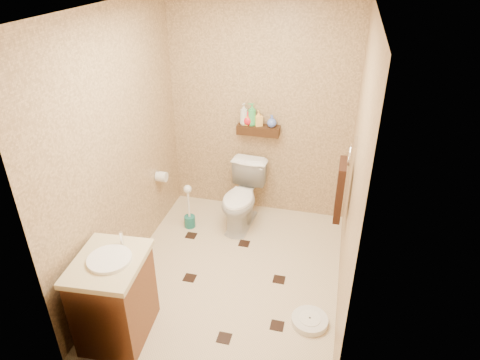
# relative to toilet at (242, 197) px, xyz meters

# --- Properties ---
(ground) EXTENTS (2.50, 2.50, 0.00)m
(ground) POSITION_rel_toilet_xyz_m (0.10, -0.83, -0.35)
(ground) COLOR beige
(ground) RESTS_ON ground
(wall_back) EXTENTS (2.00, 0.04, 2.40)m
(wall_back) POSITION_rel_toilet_xyz_m (0.10, 0.42, 0.85)
(wall_back) COLOR tan
(wall_back) RESTS_ON ground
(wall_front) EXTENTS (2.00, 0.04, 2.40)m
(wall_front) POSITION_rel_toilet_xyz_m (0.10, -2.08, 0.85)
(wall_front) COLOR tan
(wall_front) RESTS_ON ground
(wall_left) EXTENTS (0.04, 2.50, 2.40)m
(wall_left) POSITION_rel_toilet_xyz_m (-0.90, -0.83, 0.85)
(wall_left) COLOR tan
(wall_left) RESTS_ON ground
(wall_right) EXTENTS (0.04, 2.50, 2.40)m
(wall_right) POSITION_rel_toilet_xyz_m (1.10, -0.83, 0.85)
(wall_right) COLOR tan
(wall_right) RESTS_ON ground
(ceiling) EXTENTS (2.00, 2.50, 0.02)m
(ceiling) POSITION_rel_toilet_xyz_m (0.10, -0.83, 2.05)
(ceiling) COLOR silver
(ceiling) RESTS_ON wall_back
(wall_shelf) EXTENTS (0.46, 0.14, 0.10)m
(wall_shelf) POSITION_rel_toilet_xyz_m (0.10, 0.34, 0.67)
(wall_shelf) COLOR #3A1F0F
(wall_shelf) RESTS_ON wall_back
(floor_accents) EXTENTS (1.22, 1.35, 0.01)m
(floor_accents) POSITION_rel_toilet_xyz_m (0.13, -0.90, -0.35)
(floor_accents) COLOR black
(floor_accents) RESTS_ON ground
(toilet) EXTENTS (0.45, 0.72, 0.71)m
(toilet) POSITION_rel_toilet_xyz_m (0.00, 0.00, 0.00)
(toilet) COLOR white
(toilet) RESTS_ON ground
(vanity) EXTENTS (0.55, 0.65, 0.86)m
(vanity) POSITION_rel_toilet_xyz_m (-0.60, -1.72, 0.03)
(vanity) COLOR brown
(vanity) RESTS_ON ground
(bathroom_scale) EXTENTS (0.35, 0.35, 0.06)m
(bathroom_scale) POSITION_rel_toilet_xyz_m (0.89, -1.27, -0.32)
(bathroom_scale) COLOR silver
(bathroom_scale) RESTS_ON ground
(toilet_brush) EXTENTS (0.12, 0.12, 0.53)m
(toilet_brush) POSITION_rel_toilet_xyz_m (-0.55, -0.18, -0.17)
(toilet_brush) COLOR #19665F
(toilet_brush) RESTS_ON ground
(towel_ring) EXTENTS (0.12, 0.30, 0.76)m
(towel_ring) POSITION_rel_toilet_xyz_m (1.01, -0.58, 0.59)
(towel_ring) COLOR silver
(towel_ring) RESTS_ON wall_right
(toilet_paper) EXTENTS (0.12, 0.11, 0.12)m
(toilet_paper) POSITION_rel_toilet_xyz_m (-0.84, -0.18, 0.25)
(toilet_paper) COLOR silver
(toilet_paper) RESTS_ON wall_left
(bottle_a) EXTENTS (0.11, 0.11, 0.24)m
(bottle_a) POSITION_rel_toilet_xyz_m (-0.06, 0.34, 0.84)
(bottle_a) COLOR silver
(bottle_a) RESTS_ON wall_shelf
(bottle_b) EXTENTS (0.08, 0.08, 0.15)m
(bottle_b) POSITION_rel_toilet_xyz_m (-0.04, 0.34, 0.79)
(bottle_b) COLOR #FFF535
(bottle_b) RESTS_ON wall_shelf
(bottle_c) EXTENTS (0.13, 0.13, 0.15)m
(bottle_c) POSITION_rel_toilet_xyz_m (-0.01, 0.34, 0.79)
(bottle_c) COLOR red
(bottle_c) RESTS_ON wall_shelf
(bottle_d) EXTENTS (0.12, 0.12, 0.24)m
(bottle_d) POSITION_rel_toilet_xyz_m (0.03, 0.34, 0.84)
(bottle_d) COLOR green
(bottle_d) RESTS_ON wall_shelf
(bottle_e) EXTENTS (0.10, 0.11, 0.17)m
(bottle_e) POSITION_rel_toilet_xyz_m (0.10, 0.34, 0.80)
(bottle_e) COLOR #FFC054
(bottle_e) RESTS_ON wall_shelf
(bottle_f) EXTENTS (0.12, 0.12, 0.13)m
(bottle_f) POSITION_rel_toilet_xyz_m (0.24, 0.34, 0.78)
(bottle_f) COLOR #536DCF
(bottle_f) RESTS_ON wall_shelf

